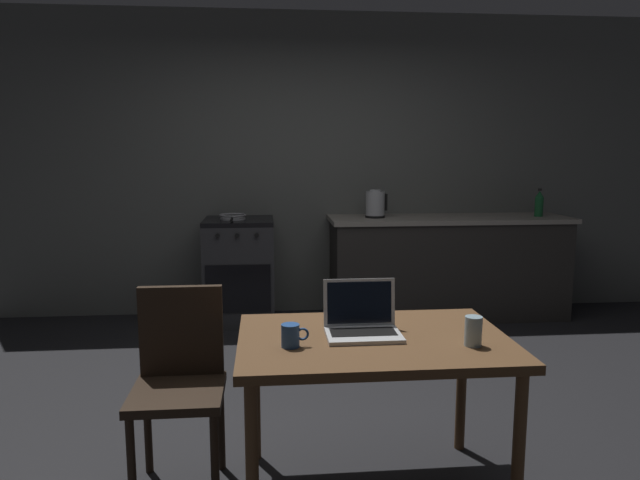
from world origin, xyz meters
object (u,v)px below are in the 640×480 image
Objects in this scene: coffee_mug at (291,336)px; chair at (179,374)px; laptop at (362,324)px; frying_pan at (233,217)px; bottle at (539,203)px; dining_table at (373,354)px; drinking_glass at (473,331)px; stove_oven at (240,271)px; electric_kettle at (375,204)px.

chair is at bearing 152.08° from coffee_mug.
laptop is 0.34m from coffee_mug.
laptop is at bearing -75.28° from frying_pan.
coffee_mug is at bearing -130.59° from bottle.
dining_table is 9.41× the size of drinking_glass.
dining_table is 1.29× the size of chair.
bottle is at bearing -0.43° from frying_pan.
electric_kettle reaches higher than stove_oven.
drinking_glass is (-1.62, -2.82, -0.26)m from bottle.
dining_table is 2.84× the size of frying_pan.
bottle is (2.70, -0.05, 0.58)m from stove_oven.
chair is 2.94m from electric_kettle.
dining_table is 4.67× the size of electric_kettle.
frying_pan reaches higher than laptop.
laptop is 3.34m from bottle.
stove_oven is 1.34m from electric_kettle.
stove_oven is 2.55m from chair.
frying_pan is (0.11, 2.52, 0.42)m from chair.
electric_kettle is 2.88m from drinking_glass.
chair is (-0.85, 0.16, -0.12)m from dining_table.
electric_kettle is 2.96m from coffee_mug.
stove_oven is 1.02× the size of chair.
bottle is at bearing -1.01° from stove_oven.
bottle reaches higher than laptop.
electric_kettle is (0.52, 2.71, 0.39)m from dining_table.
electric_kettle is (1.37, 2.55, 0.52)m from chair.
dining_table is 0.13m from laptop.
frying_pan reaches higher than dining_table.
laptop is at bearing -76.40° from stove_oven.
bottle reaches higher than frying_pan.
electric_kettle is (1.21, 0.00, 0.58)m from stove_oven.
drinking_glass reaches higher than coffee_mug.
chair is at bearing 165.68° from drinking_glass.
coffee_mug is at bearing -107.29° from electric_kettle.
stove_oven is at bearing 102.43° from laptop.
coffee_mug is (-0.87, -2.81, -0.27)m from electric_kettle.
electric_kettle is at bearing 178.08° from bottle.
stove_oven is 0.79× the size of dining_table.
chair is 3.62× the size of electric_kettle.
chair reaches higher than coffee_mug.
bottle reaches higher than stove_oven.
chair is 0.61m from coffee_mug.
frying_pan is at bearing 103.56° from laptop.
electric_kettle is 0.98× the size of bottle.
electric_kettle reaches higher than laptop.
frying_pan is (-2.75, 0.02, -0.09)m from bottle.
chair is at bearing -118.18° from electric_kettle.
coffee_mug is at bearing -48.04° from chair.
bottle is at bearing 49.41° from coffee_mug.
laptop is 0.79× the size of frying_pan.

